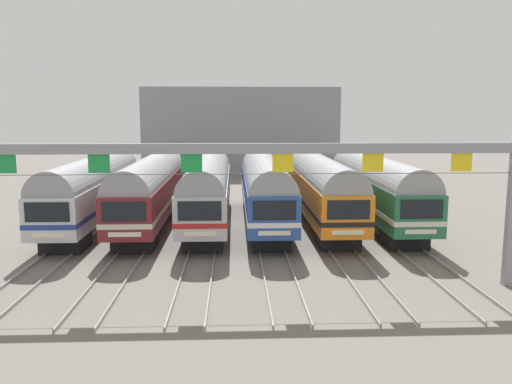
{
  "coord_description": "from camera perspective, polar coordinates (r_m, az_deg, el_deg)",
  "views": [
    {
      "loc": [
        -0.13,
        -35.8,
        7.77
      ],
      "look_at": [
        1.28,
        -2.0,
        2.61
      ],
      "focal_mm": 36.6,
      "sensor_mm": 36.0,
      "label": 1
    }
  ],
  "objects": [
    {
      "name": "catenary_gantry",
      "position": [
        22.44,
        -2.04,
        2.43
      ],
      "size": [
        24.83,
        0.44,
        6.97
      ],
      "color": "gray",
      "rests_on": "ground"
    },
    {
      "name": "ground_plane",
      "position": [
        36.64,
        -2.13,
        -3.57
      ],
      "size": [
        160.0,
        160.0,
        0.0
      ],
      "primitive_type": "plane",
      "color": "slate"
    },
    {
      "name": "commuter_train_silver",
      "position": [
        37.43,
        -17.33,
        0.48
      ],
      "size": [
        2.88,
        18.06,
        5.05
      ],
      "color": "silver",
      "rests_on": "ground"
    },
    {
      "name": "maintenance_building",
      "position": [
        69.91,
        -1.69,
        6.77
      ],
      "size": [
        24.76,
        10.0,
        10.89
      ],
      "primitive_type": "cube",
      "color": "gray",
      "rests_on": "ground"
    },
    {
      "name": "commuter_train_orange",
      "position": [
        36.66,
        7.07,
        0.64
      ],
      "size": [
        2.88,
        18.06,
        5.05
      ],
      "color": "orange",
      "rests_on": "ground"
    },
    {
      "name": "commuter_train_blue",
      "position": [
        36.22,
        0.94,
        0.61
      ],
      "size": [
        2.88,
        18.06,
        5.05
      ],
      "color": "#284C9E",
      "rests_on": "ground"
    },
    {
      "name": "commuter_train_maroon",
      "position": [
        36.61,
        -11.4,
        0.52
      ],
      "size": [
        2.88,
        18.06,
        4.77
      ],
      "color": "maroon",
      "rests_on": "ground"
    },
    {
      "name": "commuter_train_green",
      "position": [
        37.5,
        12.99,
        0.66
      ],
      "size": [
        2.88,
        18.06,
        4.77
      ],
      "color": "#236B42",
      "rests_on": "ground"
    },
    {
      "name": "track_bed",
      "position": [
        53.36,
        -2.22,
        0.38
      ],
      "size": [
        21.1,
        70.0,
        0.15
      ],
      "color": "gray",
      "rests_on": "ground"
    },
    {
      "name": "commuter_train_stainless",
      "position": [
        36.21,
        -5.26,
        0.57
      ],
      "size": [
        2.88,
        18.06,
        5.05
      ],
      "color": "#B2B5BA",
      "rests_on": "ground"
    }
  ]
}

